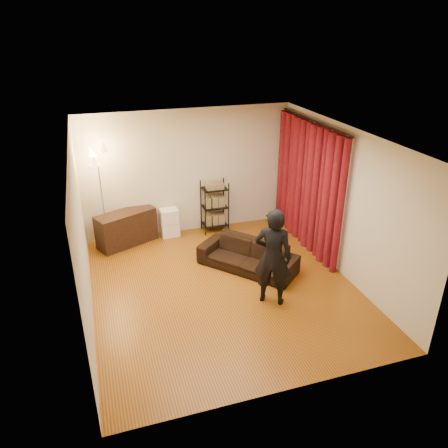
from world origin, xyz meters
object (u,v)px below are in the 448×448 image
object	(u,v)px
person	(273,257)
media_cabinet	(127,228)
storage_boxes	(170,223)
sofa	(248,256)
floor_lamp	(102,201)
wire_shelf	(215,207)

from	to	relation	value
person	media_cabinet	world-z (taller)	person
person	media_cabinet	distance (m)	3.55
person	storage_boxes	distance (m)	3.18
sofa	media_cabinet	distance (m)	2.69
storage_boxes	person	bearing A→B (deg)	-68.75
storage_boxes	media_cabinet	bearing A→B (deg)	-174.79
person	floor_lamp	size ratio (longest dim) A/B	0.78
floor_lamp	sofa	bearing A→B (deg)	-32.43
media_cabinet	storage_boxes	distance (m)	0.94
media_cabinet	floor_lamp	size ratio (longest dim) A/B	0.57
storage_boxes	wire_shelf	xyz separation A→B (m)	(1.01, -0.03, 0.26)
media_cabinet	floor_lamp	distance (m)	0.85
person	wire_shelf	xyz separation A→B (m)	(-0.13, 2.89, -0.27)
media_cabinet	storage_boxes	world-z (taller)	media_cabinet
sofa	storage_boxes	size ratio (longest dim) A/B	2.93
sofa	person	xyz separation A→B (m)	(0.01, -1.11, 0.57)
sofa	wire_shelf	bearing A→B (deg)	142.61
person	media_cabinet	bearing A→B (deg)	-21.32
sofa	person	bearing A→B (deg)	-40.82
wire_shelf	floor_lamp	world-z (taller)	floor_lamp
media_cabinet	wire_shelf	distance (m)	1.95
media_cabinet	storage_boxes	xyz separation A→B (m)	(0.93, 0.08, -0.04)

